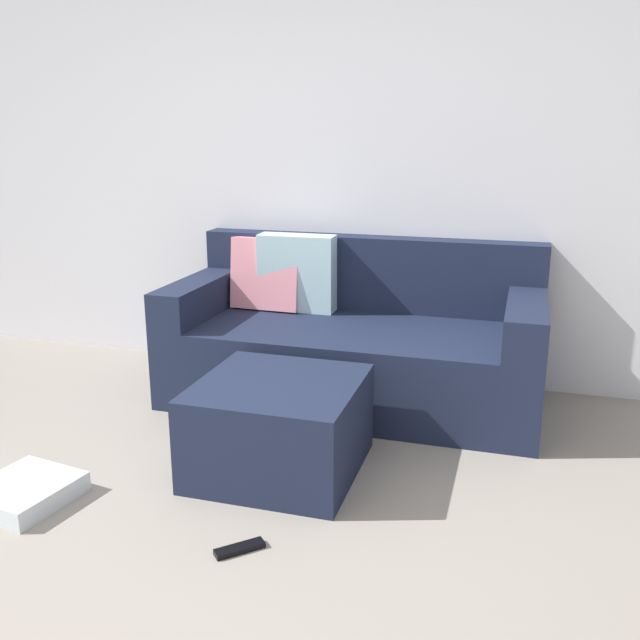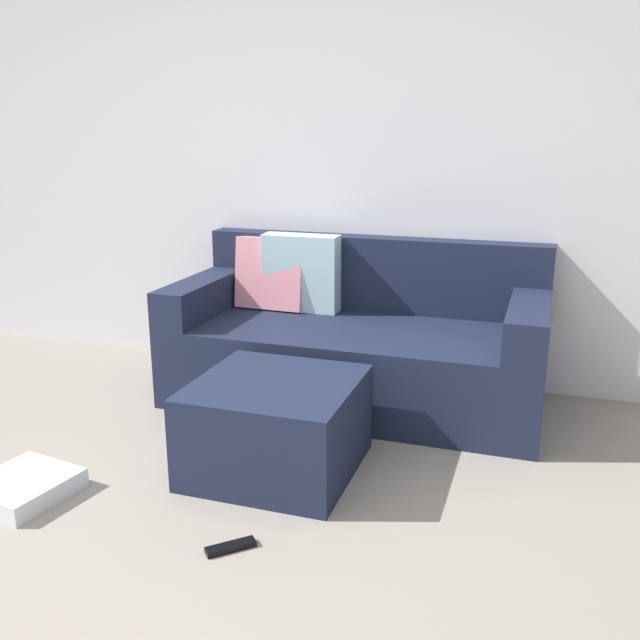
{
  "view_description": "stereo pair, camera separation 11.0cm",
  "coord_description": "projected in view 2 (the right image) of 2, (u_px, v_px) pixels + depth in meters",
  "views": [
    {
      "loc": [
        1.22,
        -1.86,
        1.56
      ],
      "look_at": [
        0.24,
        1.4,
        0.61
      ],
      "focal_mm": 39.02,
      "sensor_mm": 36.0,
      "label": 1
    },
    {
      "loc": [
        1.32,
        -1.82,
        1.56
      ],
      "look_at": [
        0.24,
        1.4,
        0.61
      ],
      "focal_mm": 39.02,
      "sensor_mm": 36.0,
      "label": 2
    }
  ],
  "objects": [
    {
      "name": "ottoman",
      "position": [
        276.0,
        425.0,
        3.23
      ],
      "size": [
        0.73,
        0.74,
        0.43
      ],
      "primitive_type": "cube",
      "color": "#192138",
      "rests_on": "ground_plane"
    },
    {
      "name": "ground_plane",
      "position": [
        132.0,
        577.0,
        2.49
      ],
      "size": [
        7.81,
        7.81,
        0.0
      ],
      "primitive_type": "plane",
      "color": "gray"
    },
    {
      "name": "couch_sectional",
      "position": [
        354.0,
        343.0,
        4.08
      ],
      "size": [
        2.11,
        0.96,
        0.93
      ],
      "color": "#192138",
      "rests_on": "ground_plane"
    },
    {
      "name": "wall_back",
      "position": [
        334.0,
        170.0,
        4.33
      ],
      "size": [
        6.01,
        0.1,
        2.59
      ],
      "primitive_type": "cube",
      "color": "silver",
      "rests_on": "ground_plane"
    },
    {
      "name": "storage_bin",
      "position": [
        24.0,
        487.0,
        3.03
      ],
      "size": [
        0.43,
        0.45,
        0.09
      ],
      "primitive_type": "cube",
      "rotation": [
        0.0,
        0.0,
        -0.16
      ],
      "color": "silver",
      "rests_on": "ground_plane"
    },
    {
      "name": "remote_near_ottoman",
      "position": [
        231.0,
        547.0,
        2.65
      ],
      "size": [
        0.18,
        0.17,
        0.02
      ],
      "primitive_type": "cube",
      "rotation": [
        0.0,
        0.0,
        0.76
      ],
      "color": "black",
      "rests_on": "ground_plane"
    }
  ]
}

